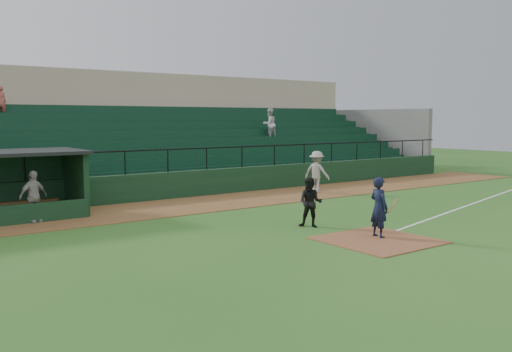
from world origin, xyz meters
TOP-DOWN VIEW (x-y plane):
  - ground at (0.00, 0.00)m, footprint 90.00×90.00m
  - warning_track at (0.00, 8.00)m, footprint 40.00×4.00m
  - home_plate_dirt at (0.00, -1.00)m, footprint 3.00×3.00m
  - foul_line at (8.00, 1.20)m, footprint 17.49×4.44m
  - stadium_structure at (0.00, 16.46)m, footprint 38.00×13.08m
  - batter_at_plate at (0.33, -0.73)m, footprint 1.05×0.73m
  - umpire at (-0.24, 1.67)m, footprint 0.97×1.01m
  - runner at (5.66, 7.76)m, footprint 1.13×1.46m
  - dugout_player_a at (-7.35, 7.81)m, footprint 1.13×0.78m

SIDE VIEW (x-z plane):
  - ground at x=0.00m, z-range 0.00..0.00m
  - foul_line at x=8.00m, z-range 0.00..0.01m
  - warning_track at x=0.00m, z-range 0.00..0.03m
  - home_plate_dirt at x=0.00m, z-range 0.00..0.03m
  - umpire at x=-0.24m, z-range 0.00..1.63m
  - batter_at_plate at x=0.33m, z-range 0.00..1.83m
  - dugout_player_a at x=-7.35m, z-range 0.03..1.80m
  - runner at x=5.66m, z-range 0.03..2.01m
  - stadium_structure at x=0.00m, z-range -0.90..5.50m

